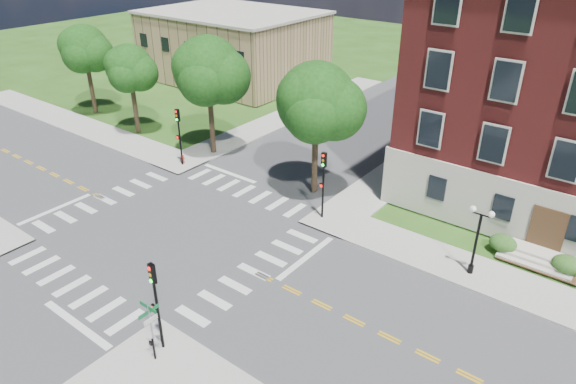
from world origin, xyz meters
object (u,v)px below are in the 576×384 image
Objects in this scene: twin_lamp_west at (477,237)px; fire_hydrant at (183,159)px; traffic_signal_nw at (179,130)px; traffic_signal_se at (155,296)px; street_sign_pole at (150,322)px; push_button_post at (153,348)px; traffic_signal_ne at (323,177)px.

twin_lamp_west is 24.70m from fire_hydrant.
traffic_signal_nw is 2.74m from fire_hydrant.
traffic_signal_se is 6.40× the size of fire_hydrant.
street_sign_pole is at bearing -66.11° from traffic_signal_se.
traffic_signal_nw is (-14.91, 14.71, 0.00)m from traffic_signal_se.
push_button_post is (15.21, -15.45, -2.39)m from traffic_signal_nw.
street_sign_pole is at bearing -45.38° from fire_hydrant.
street_sign_pole is (1.11, -15.32, -0.88)m from traffic_signal_ne.
traffic_signal_nw is 4.00× the size of push_button_post.
traffic_signal_ne reaches higher than twin_lamp_west.
traffic_signal_se is 17.51m from twin_lamp_west.
traffic_signal_ne is 15.63m from push_button_post.
push_button_post is (0.01, -0.09, -1.51)m from street_sign_pole.
traffic_signal_se is 1.55× the size of street_sign_pole.
traffic_signal_se is 4.00× the size of push_button_post.
traffic_signal_nw reaches higher than push_button_post.
twin_lamp_west reaches higher than fire_hydrant.
push_button_post is (0.30, -0.73, -2.39)m from traffic_signal_se.
traffic_signal_ne is 14.56m from fire_hydrant.
traffic_signal_ne is at bearing -0.17° from traffic_signal_nw.
traffic_signal_se is at bearing -86.79° from traffic_signal_ne.
twin_lamp_west reaches higher than push_button_post.
twin_lamp_west is at bearing 59.04° from street_sign_pole.
traffic_signal_nw is at bearing 134.55° from push_button_post.
traffic_signal_ne is at bearing 93.21° from traffic_signal_se.
street_sign_pole is 2.58× the size of push_button_post.
twin_lamp_west is 17.89m from street_sign_pole.
fire_hydrant is (-15.41, 15.61, -1.84)m from street_sign_pole.
traffic_signal_ne is 1.00× the size of traffic_signal_nw.
fire_hydrant is at bearing 179.37° from twin_lamp_west.
twin_lamp_west is (10.31, 0.02, -0.66)m from traffic_signal_ne.
traffic_signal_se reaches higher than twin_lamp_west.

